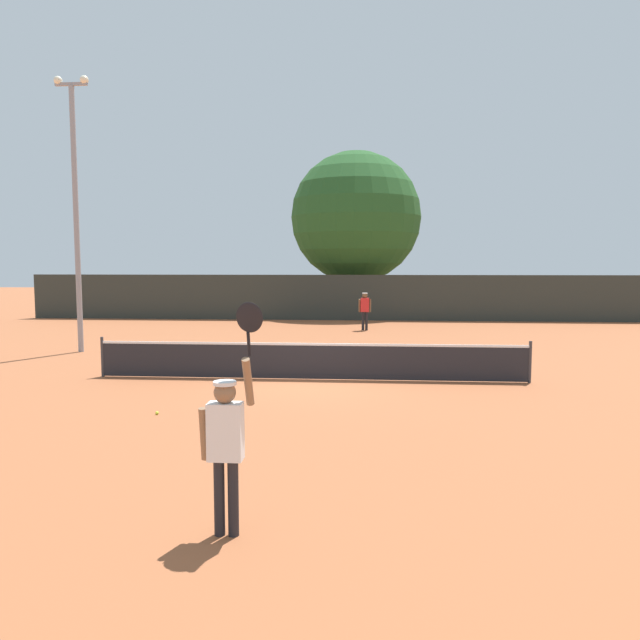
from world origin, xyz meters
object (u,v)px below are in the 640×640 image
at_px(player_serving, 227,433).
at_px(light_pole, 76,199).
at_px(parked_car_near, 454,299).
at_px(large_tree, 356,217).
at_px(player_receiving, 365,307).
at_px(tennis_ball, 157,413).

distance_m(player_serving, light_pole, 16.31).
bearing_deg(parked_car_near, large_tree, -155.35).
bearing_deg(player_receiving, player_serving, 86.06).
bearing_deg(large_tree, parked_car_near, 27.76).
height_order(light_pole, parked_car_near, light_pole).
relative_size(light_pole, large_tree, 0.96).
relative_size(player_receiving, parked_car_near, 0.40).
distance_m(light_pole, large_tree, 18.50).
bearing_deg(player_serving, parked_car_near, 77.71).
distance_m(player_serving, tennis_ball, 5.91).
bearing_deg(light_pole, player_receiving, 37.58).
bearing_deg(large_tree, player_receiving, -86.05).
distance_m(large_tree, parked_car_near, 8.70).
relative_size(player_receiving, large_tree, 0.18).
bearing_deg(tennis_ball, light_pole, 124.23).
relative_size(light_pole, parked_car_near, 2.15).
distance_m(tennis_ball, parked_car_near, 29.38).
xyz_separation_m(player_receiving, light_pole, (-9.73, -7.49, 4.13)).
bearing_deg(light_pole, large_tree, 60.37).
relative_size(tennis_ball, large_tree, 0.01).
bearing_deg(player_serving, player_receiving, 86.06).
bearing_deg(player_receiving, parked_car_near, -115.64).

